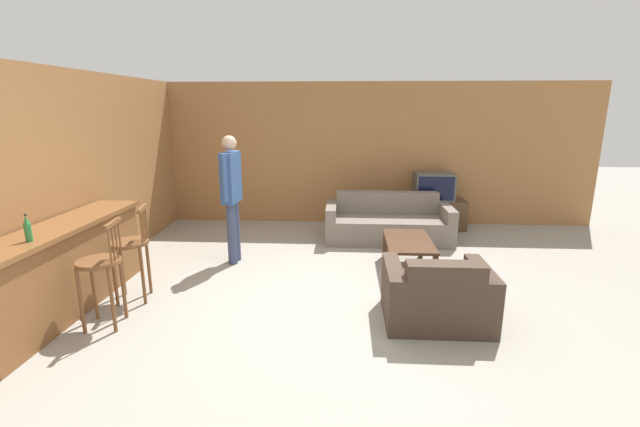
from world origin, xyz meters
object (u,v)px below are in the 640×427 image
(bar_chair_near, at_px, (101,269))
(coffee_table, at_px, (408,244))
(tv, at_px, (434,186))
(person_by_window, at_px, (232,192))
(bar_chair_mid, at_px, (131,250))
(armchair_near, at_px, (437,297))
(couch_far, at_px, (388,224))
(bottle, at_px, (28,229))
(tv_unit, at_px, (432,214))

(bar_chair_near, height_order, coffee_table, bar_chair_near)
(tv, xyz_separation_m, person_by_window, (-3.15, -1.94, 0.25))
(bar_chair_mid, relative_size, armchair_near, 1.03)
(couch_far, distance_m, tv, 1.25)
(bar_chair_mid, xyz_separation_m, armchair_near, (3.34, -0.33, -0.33))
(tv, relative_size, person_by_window, 0.38)
(armchair_near, relative_size, person_by_window, 0.59)
(bar_chair_near, xyz_separation_m, bottle, (-0.50, -0.23, 0.47))
(armchair_near, bearing_deg, tv_unit, 79.90)
(bar_chair_mid, xyz_separation_m, couch_far, (3.10, 2.49, -0.33))
(armchair_near, distance_m, coffee_table, 1.43)
(tv, xyz_separation_m, bottle, (-4.47, -4.06, 0.30))
(coffee_table, bearing_deg, tv_unit, 71.14)
(tv_unit, distance_m, tv, 0.51)
(couch_far, distance_m, armchair_near, 2.83)
(bar_chair_near, height_order, bar_chair_mid, same)
(bar_chair_near, xyz_separation_m, person_by_window, (0.82, 1.89, 0.42))
(bar_chair_near, xyz_separation_m, tv_unit, (3.97, 3.84, -0.33))
(bar_chair_near, bearing_deg, tv_unit, 44.03)
(couch_far, bearing_deg, bottle, -137.31)
(coffee_table, relative_size, tv_unit, 0.93)
(bar_chair_mid, bearing_deg, bar_chair_near, -89.98)
(armchair_near, height_order, person_by_window, person_by_window)
(armchair_near, bearing_deg, bottle, -172.48)
(bottle, relative_size, person_by_window, 0.14)
(bar_chair_near, xyz_separation_m, bar_chair_mid, (-0.00, 0.61, 0.00))
(bar_chair_mid, height_order, person_by_window, person_by_window)
(couch_far, bearing_deg, bar_chair_near, -135.09)
(bottle, bearing_deg, armchair_near, 7.52)
(tv_unit, relative_size, person_by_window, 0.65)
(bottle, bearing_deg, bar_chair_mid, 59.20)
(bar_chair_mid, bearing_deg, armchair_near, -5.66)
(couch_far, bearing_deg, armchair_near, -85.27)
(bottle, xyz_separation_m, person_by_window, (1.32, 2.12, -0.05))
(couch_far, bearing_deg, person_by_window, -152.17)
(armchair_near, xyz_separation_m, coffee_table, (-0.10, 1.42, 0.10))
(bar_chair_near, height_order, tv, bar_chair_near)
(coffee_table, relative_size, tv, 1.57)
(tv, distance_m, bottle, 6.05)
(bar_chair_near, relative_size, tv, 1.59)
(tv_unit, distance_m, bottle, 6.09)
(bar_chair_mid, xyz_separation_m, person_by_window, (0.82, 1.28, 0.42))
(bar_chair_mid, xyz_separation_m, coffee_table, (3.24, 1.09, -0.23))
(couch_far, height_order, coffee_table, couch_far)
(bar_chair_mid, distance_m, person_by_window, 1.58)
(bar_chair_near, height_order, armchair_near, bar_chair_near)
(bar_chair_near, height_order, couch_far, bar_chair_near)
(armchair_near, bearing_deg, tv, 79.90)
(armchair_near, height_order, tv_unit, armchair_near)
(coffee_table, bearing_deg, person_by_window, 175.51)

